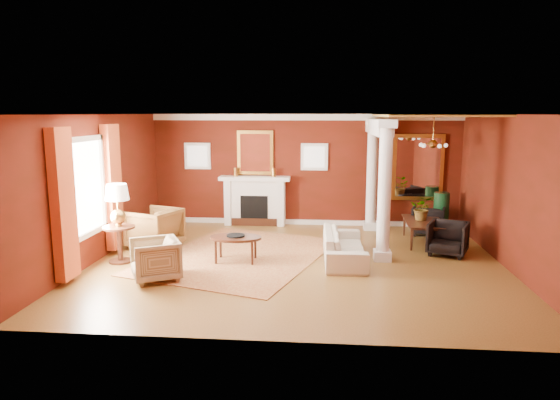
# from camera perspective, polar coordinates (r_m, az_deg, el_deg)

# --- Properties ---
(ground) EXTENTS (8.00, 8.00, 0.00)m
(ground) POSITION_cam_1_polar(r_m,az_deg,el_deg) (9.98, 1.96, -7.13)
(ground) COLOR brown
(ground) RESTS_ON ground
(room_shell) EXTENTS (8.04, 7.04, 2.92)m
(room_shell) POSITION_cam_1_polar(r_m,az_deg,el_deg) (9.59, 2.03, 4.48)
(room_shell) COLOR #5F160D
(room_shell) RESTS_ON ground
(fireplace) EXTENTS (1.85, 0.42, 1.29)m
(fireplace) POSITION_cam_1_polar(r_m,az_deg,el_deg) (13.17, -2.88, -0.07)
(fireplace) COLOR white
(fireplace) RESTS_ON ground
(overmantel_mirror) EXTENTS (0.95, 0.07, 1.15)m
(overmantel_mirror) POSITION_cam_1_polar(r_m,az_deg,el_deg) (13.15, -2.85, 5.43)
(overmantel_mirror) COLOR gold
(overmantel_mirror) RESTS_ON fireplace
(flank_window_left) EXTENTS (0.70, 0.07, 0.70)m
(flank_window_left) POSITION_cam_1_polar(r_m,az_deg,el_deg) (13.47, -9.41, 4.99)
(flank_window_left) COLOR white
(flank_window_left) RESTS_ON room_shell
(flank_window_right) EXTENTS (0.70, 0.07, 0.70)m
(flank_window_right) POSITION_cam_1_polar(r_m,az_deg,el_deg) (13.04, 3.95, 4.94)
(flank_window_right) COLOR white
(flank_window_right) RESTS_ON room_shell
(left_window) EXTENTS (0.21, 2.55, 2.60)m
(left_window) POSITION_cam_1_polar(r_m,az_deg,el_deg) (10.07, -20.92, 0.68)
(left_window) COLOR white
(left_window) RESTS_ON room_shell
(column_front) EXTENTS (0.36, 0.36, 2.80)m
(column_front) POSITION_cam_1_polar(r_m,az_deg,el_deg) (10.01, 11.86, 1.10)
(column_front) COLOR white
(column_front) RESTS_ON ground
(column_back) EXTENTS (0.36, 0.36, 2.80)m
(column_back) POSITION_cam_1_polar(r_m,az_deg,el_deg) (12.67, 10.46, 2.96)
(column_back) COLOR white
(column_back) RESTS_ON ground
(header_beam) EXTENTS (0.30, 3.20, 0.32)m
(header_beam) POSITION_cam_1_polar(r_m,az_deg,el_deg) (11.50, 11.15, 8.21)
(header_beam) COLOR white
(header_beam) RESTS_ON column_front
(amber_ceiling) EXTENTS (2.30, 3.40, 0.04)m
(amber_ceiling) POSITION_cam_1_polar(r_m,az_deg,el_deg) (11.52, 17.04, 9.21)
(amber_ceiling) COLOR gold
(amber_ceiling) RESTS_ON room_shell
(dining_mirror) EXTENTS (1.30, 0.07, 1.70)m
(dining_mirror) POSITION_cam_1_polar(r_m,az_deg,el_deg) (13.27, 15.47, 3.61)
(dining_mirror) COLOR gold
(dining_mirror) RESTS_ON room_shell
(chandelier) EXTENTS (0.60, 0.62, 0.75)m
(chandelier) POSITION_cam_1_polar(r_m,az_deg,el_deg) (11.60, 17.08, 6.13)
(chandelier) COLOR #AB7D35
(chandelier) RESTS_ON room_shell
(crown_trim) EXTENTS (8.00, 0.08, 0.16)m
(crown_trim) POSITION_cam_1_polar(r_m,az_deg,el_deg) (13.00, 2.88, 9.44)
(crown_trim) COLOR white
(crown_trim) RESTS_ON room_shell
(base_trim) EXTENTS (8.00, 0.08, 0.12)m
(base_trim) POSITION_cam_1_polar(r_m,az_deg,el_deg) (13.31, 2.78, -2.53)
(base_trim) COLOR white
(base_trim) RESTS_ON ground
(rug) EXTENTS (4.22, 4.89, 0.02)m
(rug) POSITION_cam_1_polar(r_m,az_deg,el_deg) (10.44, -4.63, -6.35)
(rug) COLOR maroon
(rug) RESTS_ON ground
(sofa) EXTENTS (0.65, 2.05, 0.80)m
(sofa) POSITION_cam_1_polar(r_m,az_deg,el_deg) (10.09, 7.37, -4.68)
(sofa) COLOR beige
(sofa) RESTS_ON ground
(armchair_leopard) EXTENTS (1.17, 1.21, 0.98)m
(armchair_leopard) POSITION_cam_1_polar(r_m,az_deg,el_deg) (11.21, -14.17, -2.94)
(armchair_leopard) COLOR black
(armchair_leopard) RESTS_ON ground
(armchair_stripe) EXTENTS (1.02, 1.04, 0.81)m
(armchair_stripe) POSITION_cam_1_polar(r_m,az_deg,el_deg) (9.13, -14.07, -6.39)
(armchair_stripe) COLOR tan
(armchair_stripe) RESTS_ON ground
(coffee_table) EXTENTS (1.02, 1.02, 0.52)m
(coffee_table) POSITION_cam_1_polar(r_m,az_deg,el_deg) (9.93, -5.08, -4.43)
(coffee_table) COLOR black
(coffee_table) RESTS_ON ground
(coffee_book) EXTENTS (0.18, 0.08, 0.25)m
(coffee_book) POSITION_cam_1_polar(r_m,az_deg,el_deg) (9.97, -5.42, -3.39)
(coffee_book) COLOR black
(coffee_book) RESTS_ON coffee_table
(side_table) EXTENTS (0.63, 0.63, 1.57)m
(side_table) POSITION_cam_1_polar(r_m,az_deg,el_deg) (10.25, -18.04, -1.05)
(side_table) COLOR black
(side_table) RESTS_ON ground
(dining_table) EXTENTS (0.58, 1.50, 0.83)m
(dining_table) POSITION_cam_1_polar(r_m,az_deg,el_deg) (11.77, 16.21, -2.80)
(dining_table) COLOR black
(dining_table) RESTS_ON ground
(dining_chair_near) EXTENTS (0.97, 0.94, 0.77)m
(dining_chair_near) POSITION_cam_1_polar(r_m,az_deg,el_deg) (10.96, 18.64, -4.00)
(dining_chair_near) COLOR black
(dining_chair_near) RESTS_ON ground
(dining_chair_far) EXTENTS (0.90, 0.87, 0.77)m
(dining_chair_far) POSITION_cam_1_polar(r_m,az_deg,el_deg) (12.65, 16.58, -2.09)
(dining_chair_far) COLOR black
(dining_chair_far) RESTS_ON ground
(green_urn) EXTENTS (0.42, 0.42, 1.01)m
(green_urn) POSITION_cam_1_polar(r_m,az_deg,el_deg) (12.98, 17.89, -1.81)
(green_urn) COLOR #12391C
(green_urn) RESTS_ON ground
(potted_plant) EXTENTS (0.64, 0.68, 0.43)m
(potted_plant) POSITION_cam_1_polar(r_m,az_deg,el_deg) (11.68, 16.01, 0.26)
(potted_plant) COLOR #26591E
(potted_plant) RESTS_ON dining_table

